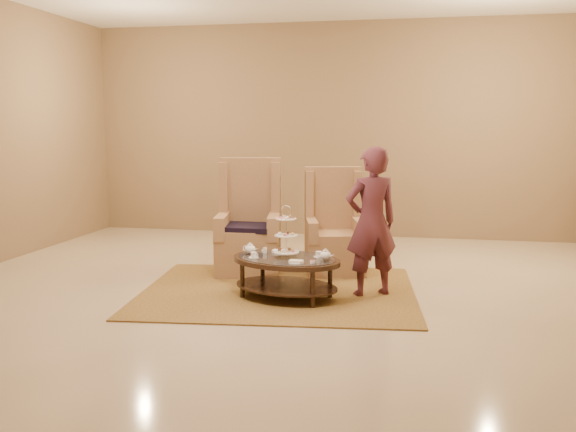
% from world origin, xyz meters
% --- Properties ---
extents(ground, '(8.00, 8.00, 0.00)m').
position_xyz_m(ground, '(0.00, 0.00, 0.00)').
color(ground, beige).
rests_on(ground, ground).
extents(ceiling, '(8.00, 8.00, 0.02)m').
position_xyz_m(ceiling, '(0.00, 0.00, 0.00)').
color(ceiling, silver).
rests_on(ceiling, ground).
extents(wall_back, '(8.00, 0.04, 3.50)m').
position_xyz_m(wall_back, '(0.00, 4.00, 1.75)').
color(wall_back, olive).
rests_on(wall_back, ground).
extents(rug, '(3.22, 2.78, 0.02)m').
position_xyz_m(rug, '(-0.01, 0.15, 0.01)').
color(rug, olive).
rests_on(rug, ground).
extents(tea_table, '(1.38, 1.13, 1.00)m').
position_xyz_m(tea_table, '(0.13, -0.10, 0.36)').
color(tea_table, black).
rests_on(tea_table, ground).
extents(armchair_left, '(0.89, 0.91, 1.42)m').
position_xyz_m(armchair_left, '(-0.58, 1.07, 0.48)').
color(armchair_left, '#A2764C').
rests_on(armchair_left, ground).
extents(armchair_right, '(0.86, 0.88, 1.31)m').
position_xyz_m(armchair_right, '(0.46, 1.28, 0.44)').
color(armchair_right, '#A2764C').
rests_on(armchair_right, ground).
extents(person, '(0.70, 0.62, 1.61)m').
position_xyz_m(person, '(1.00, 0.21, 0.81)').
color(person, '#4E2129').
rests_on(person, ground).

